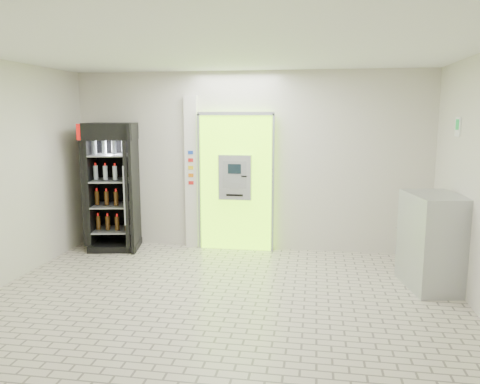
# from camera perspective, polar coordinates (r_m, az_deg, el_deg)

# --- Properties ---
(ground) EXTENTS (6.00, 6.00, 0.00)m
(ground) POSITION_cam_1_polar(r_m,az_deg,el_deg) (5.86, -2.56, -13.47)
(ground) COLOR #BCAE9C
(ground) RESTS_ON ground
(room_shell) EXTENTS (6.00, 6.00, 6.00)m
(room_shell) POSITION_cam_1_polar(r_m,az_deg,el_deg) (5.42, -2.70, 4.78)
(room_shell) COLOR beige
(room_shell) RESTS_ON ground
(atm_assembly) EXTENTS (1.30, 0.24, 2.33)m
(atm_assembly) POSITION_cam_1_polar(r_m,az_deg,el_deg) (7.89, -0.48, 1.31)
(atm_assembly) COLOR #8FF810
(atm_assembly) RESTS_ON ground
(pillar) EXTENTS (0.22, 0.11, 2.60)m
(pillar) POSITION_cam_1_polar(r_m,az_deg,el_deg) (8.08, -5.91, 2.37)
(pillar) COLOR silver
(pillar) RESTS_ON ground
(beverage_cooler) EXTENTS (0.93, 0.89, 2.15)m
(beverage_cooler) POSITION_cam_1_polar(r_m,az_deg,el_deg) (8.26, -15.10, 0.37)
(beverage_cooler) COLOR black
(beverage_cooler) RESTS_ON ground
(steel_cabinet) EXTENTS (0.80, 1.04, 1.26)m
(steel_cabinet) POSITION_cam_1_polar(r_m,az_deg,el_deg) (6.70, 22.47, -5.58)
(steel_cabinet) COLOR #A3A5AA
(steel_cabinet) RESTS_ON ground
(exit_sign) EXTENTS (0.02, 0.22, 0.26)m
(exit_sign) POSITION_cam_1_polar(r_m,az_deg,el_deg) (6.95, 25.04, 7.23)
(exit_sign) COLOR white
(exit_sign) RESTS_ON room_shell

